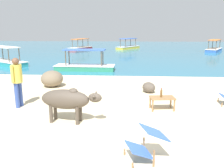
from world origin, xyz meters
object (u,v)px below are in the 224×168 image
Objects in this scene: boat_blue at (214,49)px; boat_yellow at (128,47)px; boat_teal at (6,61)px; boat_green at (85,66)px; low_bench_table at (162,99)px; deck_chair_near at (146,142)px; person_standing at (17,79)px; bottle at (161,93)px; boat_red at (80,47)px; cow at (67,100)px.

boat_yellow is at bearing -75.66° from boat_blue.
boat_green is (5.89, -1.68, 0.00)m from boat_teal.
deck_chair_near is (-0.73, -2.94, 0.04)m from low_bench_table.
person_standing is 7.14m from boat_green.
boat_teal is at bearing 165.37° from boat_green.
boat_yellow is 15.40m from boat_green.
boat_red is at bearing 107.78° from bottle.
boat_teal reaches higher than bottle.
boat_yellow is at bearing -52.32° from boat_red.
bottle is 22.21m from boat_yellow.
boat_blue is at bearing 47.04° from boat_green.
bottle is (2.70, 1.15, -0.10)m from cow.
person_standing is (-1.90, 1.13, 0.31)m from cow.
cow is at bearing 159.95° from person_standing.
deck_chair_near is 4.92m from person_standing.
bottle is 0.08× the size of boat_green.
boat_teal is (-2.92, -12.01, 0.00)m from boat_red.
low_bench_table is at bearing -60.85° from boat_green.
boat_teal is at bearing 137.70° from bottle.
bottle is at bearing -61.09° from boat_green.
boat_green is (2.97, -13.69, 0.00)m from boat_red.
boat_yellow and boat_green have the same top height.
bottle reaches higher than deck_chair_near.
boat_green is at bearing 103.66° from cow.
boat_yellow reaches higher than cow.
boat_red reaches higher than cow.
cow is 0.45× the size of boat_red.
deck_chair_near is 25.14m from boat_yellow.
low_bench_table is 7.95m from boat_green.
low_bench_table is 0.21× the size of boat_red.
boat_teal is 1.01× the size of boat_yellow.
boat_teal is 15.99m from boat_yellow.
person_standing is at bearing -153.97° from boat_yellow.
low_bench_table is 0.19m from bottle.
boat_green is (0.92, 7.04, -0.70)m from person_standing.
boat_teal and boat_green have the same top height.
boat_green is at bearing -162.80° from boat_teal.
cow is 1.94× the size of deck_chair_near.
boat_yellow is 0.99× the size of boat_green.
boat_green is at bearing -14.27° from boat_blue.
boat_red is at bearing -64.49° from boat_blue.
boat_yellow is (8.60, 13.48, 0.00)m from boat_teal.
person_standing is at bearing 172.81° from low_bench_table.
person_standing reaches higher than deck_chair_near.
boat_teal reaches higher than deck_chair_near.
person_standing is (-4.60, -0.02, 0.41)m from bottle.
cow is 5.84× the size of bottle.
boat_yellow is (5.68, 1.47, 0.00)m from boat_red.
boat_green reaches higher than deck_chair_near.
boat_blue reaches higher than bottle.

